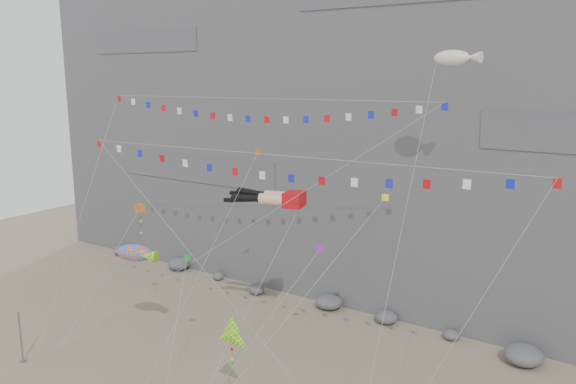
% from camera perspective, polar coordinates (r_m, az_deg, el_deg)
% --- Properties ---
extents(cliff, '(80.00, 28.00, 50.00)m').
position_cam_1_polar(cliff, '(64.83, 11.23, 14.02)').
color(cliff, slate).
rests_on(cliff, ground).
extents(talus_boulders, '(60.00, 3.00, 1.20)m').
position_cam_1_polar(talus_boulders, '(55.58, 4.19, -11.13)').
color(talus_boulders, slate).
rests_on(talus_boulders, ground).
extents(anchor_pole_left, '(0.12, 0.12, 4.23)m').
position_cam_1_polar(anchor_pole_left, '(50.02, -25.52, -13.11)').
color(anchor_pole_left, slate).
rests_on(anchor_pole_left, ground).
extents(legs_kite, '(6.93, 16.00, 19.59)m').
position_cam_1_polar(legs_kite, '(43.83, -1.56, -0.60)').
color(legs_kite, red).
rests_on(legs_kite, ground).
extents(flag_banner_upper, '(29.69, 15.45, 27.31)m').
position_cam_1_polar(flag_banner_upper, '(45.65, -3.20, 9.44)').
color(flag_banner_upper, red).
rests_on(flag_banner_upper, ground).
extents(flag_banner_lower, '(33.97, 5.75, 20.06)m').
position_cam_1_polar(flag_banner_lower, '(37.36, -1.18, 3.75)').
color(flag_banner_lower, red).
rests_on(flag_banner_lower, ground).
extents(harlequin_kite, '(3.13, 8.82, 13.84)m').
position_cam_1_polar(harlequin_kite, '(48.78, -14.86, -1.64)').
color(harlequin_kite, red).
rests_on(harlequin_kite, ground).
extents(fish_windsock, '(7.05, 6.25, 10.75)m').
position_cam_1_polar(fish_windsock, '(46.63, -15.28, -5.99)').
color(fish_windsock, '#EF4E0C').
rests_on(fish_windsock, ground).
extents(delta_kite, '(2.62, 4.70, 8.10)m').
position_cam_1_polar(delta_kite, '(36.62, -5.79, -14.30)').
color(delta_kite, '#F8EA0C').
rests_on(delta_kite, ground).
extents(blimp_windsock, '(3.95, 14.90, 27.20)m').
position_cam_1_polar(blimp_windsock, '(42.15, 16.27, 12.87)').
color(blimp_windsock, '#F7E7CB').
rests_on(blimp_windsock, ground).
extents(small_kite_a, '(1.04, 14.79, 21.44)m').
position_cam_1_polar(small_kite_a, '(45.04, -3.37, 3.41)').
color(small_kite_a, orange).
rests_on(small_kite_a, ground).
extents(small_kite_b, '(3.43, 12.96, 15.80)m').
position_cam_1_polar(small_kite_b, '(41.65, 3.09, -6.06)').
color(small_kite_b, purple).
rests_on(small_kite_b, ground).
extents(small_kite_c, '(3.90, 7.20, 11.69)m').
position_cam_1_polar(small_kite_c, '(41.57, -10.25, -6.81)').
color(small_kite_c, green).
rests_on(small_kite_c, ground).
extents(small_kite_d, '(6.94, 15.25, 21.05)m').
position_cam_1_polar(small_kite_d, '(39.86, 9.39, -1.12)').
color(small_kite_d, yellow).
rests_on(small_kite_d, ground).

